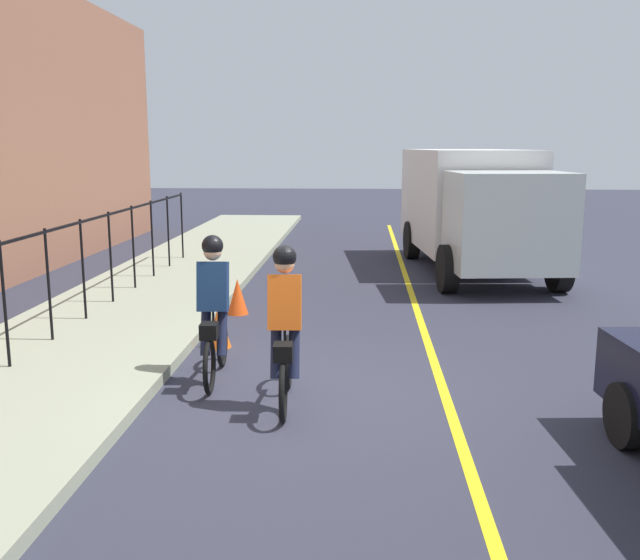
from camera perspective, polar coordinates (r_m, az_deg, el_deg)
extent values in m
plane|color=#2D2E3C|center=(8.45, -0.91, -9.16)|extent=(80.00, 80.00, 0.00)
cube|color=yellow|center=(8.49, 10.07, -9.22)|extent=(36.00, 0.12, 0.01)
cube|color=gray|center=(9.31, -22.47, -7.62)|extent=(40.00, 3.20, 0.15)
cylinder|color=black|center=(9.59, -24.04, -1.80)|extent=(0.04, 0.04, 1.60)
cylinder|color=black|center=(10.69, -21.00, -0.36)|extent=(0.04, 0.04, 1.60)
cylinder|color=black|center=(11.82, -18.53, 0.81)|extent=(0.04, 0.04, 1.60)
cylinder|color=black|center=(12.98, -16.49, 1.78)|extent=(0.04, 0.04, 1.60)
cylinder|color=black|center=(14.15, -14.79, 2.58)|extent=(0.04, 0.04, 1.60)
cylinder|color=black|center=(15.34, -13.35, 3.26)|extent=(0.04, 0.04, 1.60)
cylinder|color=black|center=(16.53, -12.12, 3.84)|extent=(0.04, 0.04, 1.60)
cylinder|color=black|center=(17.74, -11.05, 4.34)|extent=(0.04, 0.04, 1.60)
cube|color=black|center=(10.02, -22.74, 3.16)|extent=(16.30, 0.04, 0.04)
torus|color=black|center=(9.46, -7.87, -4.97)|extent=(0.66, 0.09, 0.66)
torus|color=black|center=(8.47, -8.89, -6.89)|extent=(0.66, 0.09, 0.66)
cube|color=black|center=(8.90, -8.39, -4.34)|extent=(0.93, 0.09, 0.24)
cylinder|color=black|center=(8.72, -8.57, -3.64)|extent=(0.03, 0.03, 0.35)
cube|color=#142A4F|center=(8.66, -8.61, -0.51)|extent=(0.36, 0.38, 0.63)
sphere|color=tan|center=(8.64, -8.63, 2.29)|extent=(0.22, 0.22, 0.22)
sphere|color=black|center=(8.63, -8.65, 2.75)|extent=(0.26, 0.26, 0.26)
cylinder|color=#191E38|center=(8.77, -9.18, -3.90)|extent=(0.34, 0.14, 0.65)
cylinder|color=#191E38|center=(8.74, -7.88, -3.92)|extent=(0.34, 0.14, 0.65)
cube|color=black|center=(8.40, -8.92, -4.06)|extent=(0.25, 0.21, 0.18)
torus|color=black|center=(8.55, -2.56, -6.59)|extent=(0.66, 0.09, 0.66)
torus|color=black|center=(7.56, -2.98, -8.97)|extent=(0.66, 0.09, 0.66)
cube|color=black|center=(7.98, -2.77, -6.01)|extent=(0.93, 0.09, 0.24)
cylinder|color=black|center=(7.79, -2.84, -5.27)|extent=(0.03, 0.03, 0.35)
cube|color=orange|center=(7.73, -2.85, -1.78)|extent=(0.36, 0.38, 0.63)
sphere|color=tan|center=(7.69, -2.86, 1.36)|extent=(0.22, 0.22, 0.22)
sphere|color=black|center=(7.68, -2.87, 1.87)|extent=(0.26, 0.26, 0.26)
cylinder|color=#191E38|center=(7.84, -3.56, -5.55)|extent=(0.34, 0.14, 0.65)
cylinder|color=#191E38|center=(7.83, -2.09, -5.56)|extent=(0.34, 0.14, 0.65)
cube|color=black|center=(7.48, -2.99, -5.81)|extent=(0.25, 0.21, 0.18)
cylinder|color=black|center=(7.56, 23.50, -9.96)|extent=(0.66, 0.27, 0.64)
cube|color=silver|center=(17.52, 11.68, 6.47)|extent=(4.97, 2.85, 2.30)
cube|color=silver|center=(14.25, 14.90, 4.58)|extent=(2.02, 2.37, 1.90)
cylinder|color=black|center=(14.87, 18.69, 0.92)|extent=(0.98, 0.39, 0.96)
cylinder|color=black|center=(14.23, 10.23, 0.89)|extent=(0.98, 0.39, 0.96)
cylinder|color=black|center=(18.94, 14.09, 3.18)|extent=(0.98, 0.39, 0.96)
cylinder|color=black|center=(18.44, 7.38, 3.22)|extent=(0.98, 0.39, 0.96)
cone|color=#F44E15|center=(12.33, -6.64, -1.32)|extent=(0.36, 0.36, 0.62)
cone|color=orange|center=(10.35, -8.17, -3.81)|extent=(0.36, 0.36, 0.59)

